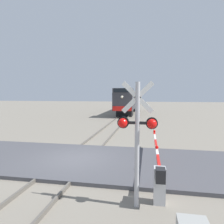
% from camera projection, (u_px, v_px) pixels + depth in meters
% --- Properties ---
extents(ground_plane, '(160.00, 160.00, 0.00)m').
position_uv_depth(ground_plane, '(76.00, 161.00, 10.24)').
color(ground_plane, gray).
extents(rail_track_left, '(0.08, 80.00, 0.15)m').
position_uv_depth(rail_track_left, '(63.00, 159.00, 10.36)').
color(rail_track_left, '#59544C').
rests_on(rail_track_left, ground_plane).
extents(rail_track_right, '(0.08, 80.00, 0.15)m').
position_uv_depth(rail_track_right, '(90.00, 161.00, 10.11)').
color(rail_track_right, '#59544C').
rests_on(rail_track_right, ground_plane).
extents(road_surface, '(36.00, 5.30, 0.16)m').
position_uv_depth(road_surface, '(76.00, 160.00, 10.24)').
color(road_surface, '#47474C').
rests_on(road_surface, ground_plane).
extents(locomotive, '(2.78, 16.56, 4.23)m').
position_uv_depth(locomotive, '(128.00, 101.00, 35.36)').
color(locomotive, black).
rests_on(locomotive, ground_plane).
extents(crossing_signal, '(1.18, 0.33, 3.80)m').
position_uv_depth(crossing_signal, '(137.00, 131.00, 5.89)').
color(crossing_signal, '#ADADB2').
rests_on(crossing_signal, ground_plane).
extents(crossing_gate, '(0.36, 7.20, 1.26)m').
position_uv_depth(crossing_gate, '(158.00, 166.00, 7.33)').
color(crossing_gate, silver).
rests_on(crossing_gate, ground_plane).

